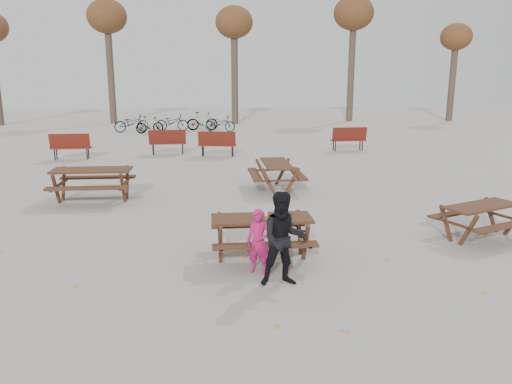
{
  "coord_description": "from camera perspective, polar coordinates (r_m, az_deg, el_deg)",
  "views": [
    {
      "loc": [
        -0.97,
        -8.52,
        3.3
      ],
      "look_at": [
        0.0,
        1.0,
        1.0
      ],
      "focal_mm": 35.0,
      "sensor_mm": 36.0,
      "label": 1
    }
  ],
  "objects": [
    {
      "name": "ground",
      "position": [
        9.19,
        0.64,
        -7.53
      ],
      "size": [
        80.0,
        80.0,
        0.0
      ],
      "primitive_type": "plane",
      "color": "gray",
      "rests_on": "ground"
    },
    {
      "name": "main_picnic_table",
      "position": [
        9.0,
        0.65,
        -4.05
      ],
      "size": [
        1.8,
        1.45,
        0.78
      ],
      "color": "#3A1E15",
      "rests_on": "ground"
    },
    {
      "name": "food_tray",
      "position": [
        8.86,
        2.57,
        -2.94
      ],
      "size": [
        0.18,
        0.11,
        0.03
      ],
      "primitive_type": "cube",
      "color": "silver",
      "rests_on": "main_picnic_table"
    },
    {
      "name": "bread_roll",
      "position": [
        8.85,
        2.57,
        -2.68
      ],
      "size": [
        0.14,
        0.06,
        0.05
      ],
      "primitive_type": "ellipsoid",
      "color": "tan",
      "rests_on": "food_tray"
    },
    {
      "name": "soda_bottle",
      "position": [
        8.77,
        1.16,
        -2.74
      ],
      "size": [
        0.07,
        0.07,
        0.17
      ],
      "color": "silver",
      "rests_on": "main_picnic_table"
    },
    {
      "name": "child",
      "position": [
        8.36,
        0.3,
        -5.7
      ],
      "size": [
        0.47,
        0.38,
        1.1
      ],
      "primitive_type": "imported",
      "rotation": [
        0.0,
        0.0,
        -0.34
      ],
      "color": "#C31863",
      "rests_on": "ground"
    },
    {
      "name": "adult",
      "position": [
        7.85,
        3.19,
        -5.4
      ],
      "size": [
        0.76,
        0.6,
        1.52
      ],
      "primitive_type": "imported",
      "rotation": [
        0.0,
        0.0,
        0.04
      ],
      "color": "black",
      "rests_on": "ground"
    },
    {
      "name": "picnic_table_east",
      "position": [
        11.13,
        24.24,
        -3.09
      ],
      "size": [
        2.0,
        1.83,
        0.7
      ],
      "primitive_type": null,
      "rotation": [
        0.0,
        0.0,
        0.39
      ],
      "color": "#3A1E15",
      "rests_on": "ground"
    },
    {
      "name": "picnic_table_north",
      "position": [
        13.72,
        -18.16,
        0.76
      ],
      "size": [
        2.02,
        1.64,
        0.86
      ],
      "primitive_type": null,
      "rotation": [
        0.0,
        0.0,
        -0.01
      ],
      "color": "#3A1E15",
      "rests_on": "ground"
    },
    {
      "name": "picnic_table_far",
      "position": [
        14.33,
        2.34,
        1.82
      ],
      "size": [
        1.51,
        1.86,
        0.8
      ],
      "primitive_type": null,
      "rotation": [
        0.0,
        0.0,
        1.58
      ],
      "color": "#3A1E15",
      "rests_on": "ground"
    },
    {
      "name": "park_bench_row",
      "position": [
        20.54,
        -5.88,
        5.66
      ],
      "size": [
        12.89,
        1.67,
        1.03
      ],
      "color": "maroon",
      "rests_on": "ground"
    },
    {
      "name": "bicycle_row",
      "position": [
        29.11,
        -9.27,
        7.82
      ],
      "size": [
        6.95,
        1.94,
        1.07
      ],
      "color": "black",
      "rests_on": "ground"
    },
    {
      "name": "tree_row",
      "position": [
        33.85,
        -2.76,
        18.41
      ],
      "size": [
        32.17,
        3.52,
        8.26
      ],
      "color": "#382B21",
      "rests_on": "ground"
    },
    {
      "name": "fallen_leaves",
      "position": [
        11.6,
        1.71,
        -3.01
      ],
      "size": [
        11.0,
        11.0,
        0.01
      ],
      "primitive_type": null,
      "color": "orange",
      "rests_on": "ground"
    }
  ]
}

